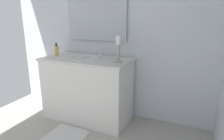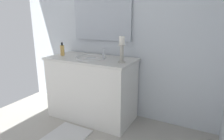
# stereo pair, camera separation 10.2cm
# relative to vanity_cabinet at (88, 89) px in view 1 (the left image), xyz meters

# --- Properties ---
(wall_left) EXTENTS (0.04, 2.99, 2.45)m
(wall_left) POSITION_rel_vanity_cabinet_xyz_m (-0.33, 0.11, 0.80)
(wall_left) COLOR silver
(wall_left) RESTS_ON ground
(vanity_cabinet) EXTENTS (0.58, 1.17, 0.84)m
(vanity_cabinet) POSITION_rel_vanity_cabinet_xyz_m (0.00, 0.00, 0.00)
(vanity_cabinet) COLOR white
(vanity_cabinet) RESTS_ON ground
(sink_basin) EXTENTS (0.40, 0.40, 0.24)m
(sink_basin) POSITION_rel_vanity_cabinet_xyz_m (-0.00, 0.00, 0.38)
(sink_basin) COLOR white
(sink_basin) RESTS_ON vanity_cabinet
(mirror) EXTENTS (0.02, 0.88, 0.77)m
(mirror) POSITION_rel_vanity_cabinet_xyz_m (-0.28, 0.00, 1.01)
(mirror) COLOR silver
(candle_holder_tall) EXTENTS (0.09, 0.09, 0.30)m
(candle_holder_tall) POSITION_rel_vanity_cabinet_xyz_m (0.05, 0.46, 0.58)
(candle_holder_tall) COLOR #B7B2A5
(candle_holder_tall) RESTS_ON vanity_cabinet
(soap_bottle) EXTENTS (0.06, 0.06, 0.18)m
(soap_bottle) POSITION_rel_vanity_cabinet_xyz_m (0.04, -0.44, 0.49)
(soap_bottle) COLOR #E5B259
(soap_bottle) RESTS_ON vanity_cabinet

